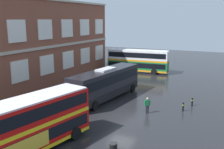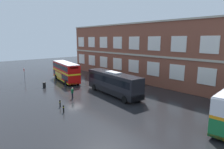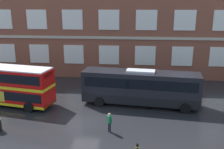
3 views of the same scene
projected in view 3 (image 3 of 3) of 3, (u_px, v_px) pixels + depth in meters
ground_plane at (89, 112)px, 25.07m from camera, size 120.00×120.00×0.00m
brick_terminal_building at (112, 33)px, 38.68m from camera, size 45.26×8.19×12.37m
double_decker_near at (3, 84)px, 26.72m from camera, size 11.28×4.52×4.07m
touring_coach at (140, 88)px, 26.37m from camera, size 12.21×3.90×3.80m
waiting_passenger at (109, 122)px, 20.97m from camera, size 0.46×0.57×1.70m
safety_bollard_west at (137, 149)px, 17.80m from camera, size 0.19×0.19×0.95m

